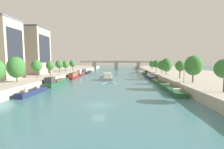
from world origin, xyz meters
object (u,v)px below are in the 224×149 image
object	(u,v)px
moored_boat_left_midway	(56,82)
tree_left_nearest	(16,67)
moored_boat_right_far	(157,81)
tree_right_past_mid	(156,64)
barge_midriver	(108,76)
tree_left_by_lamp	(50,66)
moored_boat_right_second	(145,74)
tree_left_past_mid	(37,66)
tree_left_third	(65,64)
tree_right_second	(162,65)
lamppost_right_bank	(184,73)
moored_boat_left_lone	(32,92)
tree_left_end_of_row	(59,64)
tree_right_midway	(180,66)
moored_boat_left_gap_after	(87,72)
moored_boat_right_upstream	(141,71)
moored_boat_right_midway	(170,89)
moored_boat_left_far	(74,76)
tree_right_third	(166,65)
moored_boat_right_gap_after	(151,76)
bridge_far	(116,64)
tree_right_distant	(193,66)
tree_left_distant	(72,64)
tree_right_by_lamp	(152,64)
moored_boat_left_downstream	(81,74)

from	to	relation	value
moored_boat_left_midway	tree_left_nearest	world-z (taller)	tree_left_nearest
moored_boat_right_far	tree_right_past_mid	size ratio (longest dim) A/B	1.67
barge_midriver	tree_left_by_lamp	xyz separation A→B (m)	(-22.77, -9.17, 5.17)
moored_boat_right_second	tree_left_past_mid	xyz separation A→B (m)	(-42.96, -33.92, 5.56)
tree_left_third	tree_right_second	xyz separation A→B (m)	(49.14, -4.21, -0.24)
moored_boat_left_midway	tree_right_second	distance (m)	48.75
tree_right_second	lamppost_right_bank	bearing A→B (deg)	-94.45
moored_boat_left_lone	tree_left_nearest	world-z (taller)	tree_left_nearest
tree_left_end_of_row	tree_right_midway	distance (m)	52.04
moored_boat_right_far	lamppost_right_bank	xyz separation A→B (m)	(4.17, -13.32, 4.17)
moored_boat_left_gap_after	tree_left_nearest	world-z (taller)	tree_left_nearest
moored_boat_right_far	moored_boat_right_second	world-z (taller)	moored_boat_right_second
tree_left_by_lamp	tree_left_third	bearing A→B (deg)	92.17
moored_boat_right_upstream	moored_boat_right_midway	bearing A→B (deg)	-89.82
barge_midriver	tree_left_by_lamp	bearing A→B (deg)	-158.07
barge_midriver	moored_boat_left_midway	distance (m)	24.84
barge_midriver	tree_left_end_of_row	bearing A→B (deg)	177.55
tree_left_third	moored_boat_left_far	bearing A→B (deg)	-54.12
tree_left_end_of_row	tree_right_third	world-z (taller)	tree_right_third
tree_left_nearest	lamppost_right_bank	distance (m)	46.59
moored_boat_left_lone	moored_boat_right_gap_after	world-z (taller)	moored_boat_left_lone
tree_left_end_of_row	bridge_far	distance (m)	69.25
moored_boat_left_gap_after	moored_boat_left_far	bearing A→B (deg)	-89.50
tree_left_past_mid	tree_right_distant	bearing A→B (deg)	-9.94
moored_boat_left_far	tree_left_by_lamp	world-z (taller)	tree_left_by_lamp
moored_boat_right_far	tree_left_past_mid	distance (m)	43.18
moored_boat_right_midway	tree_left_third	bearing A→B (deg)	138.49
moored_boat_left_midway	tree_right_past_mid	xyz separation A→B (m)	(41.45, 34.31, 5.33)
tree_left_past_mid	moored_boat_left_far	bearing A→B (deg)	65.71
tree_right_second	tree_right_midway	bearing A→B (deg)	-89.72
tree_left_distant	tree_left_end_of_row	bearing A→B (deg)	-92.24
tree_right_distant	lamppost_right_bank	xyz separation A→B (m)	(-2.35, 0.10, -2.17)
tree_left_by_lamp	bridge_far	distance (m)	78.66
tree_left_by_lamp	moored_boat_right_second	bearing A→B (deg)	30.92
tree_right_distant	tree_right_third	size ratio (longest dim) A/B	1.07
tree_left_nearest	tree_right_midway	world-z (taller)	tree_left_nearest
moored_boat_left_midway	tree_right_third	size ratio (longest dim) A/B	2.39
tree_left_past_mid	tree_right_third	distance (m)	49.95
tree_right_by_lamp	moored_boat_right_upstream	bearing A→B (deg)	149.32
tree_left_by_lamp	moored_boat_right_upstream	bearing A→B (deg)	44.93
moored_boat_left_downstream	tree_right_by_lamp	distance (m)	44.95
moored_boat_left_midway	moored_boat_left_downstream	bearing A→B (deg)	89.68
moored_boat_right_midway	moored_boat_right_far	distance (m)	14.92
moored_boat_left_far	tree_right_midway	xyz separation A→B (m)	(41.59, -15.78, 5.28)
moored_boat_left_gap_after	moored_boat_right_upstream	distance (m)	35.44
moored_boat_left_gap_after	tree_left_nearest	size ratio (longest dim) A/B	2.05
moored_boat_left_downstream	tree_right_second	world-z (taller)	tree_right_second
moored_boat_left_downstream	moored_boat_left_far	bearing A→B (deg)	-88.93
moored_boat_left_gap_after	tree_right_second	xyz separation A→B (m)	(41.72, -21.32, 4.97)
tree_left_end_of_row	tree_right_midway	size ratio (longest dim) A/B	1.01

